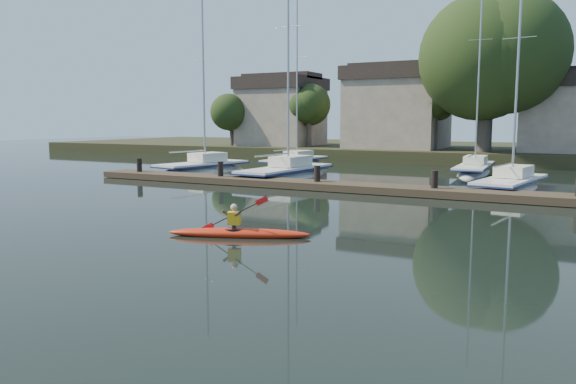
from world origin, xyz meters
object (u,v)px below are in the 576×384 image
at_px(sailboat_3, 510,194).
at_px(sailboat_5, 295,168).
at_px(sailboat_1, 286,182).
at_px(kayak, 238,231).
at_px(dock, 373,188).
at_px(sailboat_6, 474,176).
at_px(sailboat_0, 203,175).

distance_m(sailboat_3, sailboat_5, 18.76).
bearing_deg(sailboat_3, sailboat_1, -169.93).
height_order(kayak, sailboat_1, sailboat_1).
xyz_separation_m(dock, sailboat_3, (5.91, 3.96, -0.40)).
distance_m(dock, sailboat_5, 16.59).
bearing_deg(sailboat_6, sailboat_1, -139.69).
xyz_separation_m(sailboat_0, sailboat_6, (16.39, 8.00, 0.04)).
bearing_deg(kayak, sailboat_0, 107.49).
relative_size(sailboat_3, sailboat_6, 0.88).
bearing_deg(sailboat_5, sailboat_0, -105.57).
xyz_separation_m(sailboat_3, sailboat_5, (-16.61, 8.71, 0.02)).
xyz_separation_m(sailboat_0, sailboat_3, (19.60, -0.74, 0.02)).
bearing_deg(sailboat_3, sailboat_5, 161.74).
bearing_deg(sailboat_3, dock, -136.78).
bearing_deg(sailboat_1, kayak, -62.85).
relative_size(kayak, sailboat_6, 0.29).
distance_m(kayak, sailboat_0, 21.52).
height_order(dock, sailboat_6, sailboat_6).
relative_size(dock, sailboat_3, 2.59).
bearing_deg(sailboat_6, dock, -104.70).
height_order(dock, sailboat_0, sailboat_0).
distance_m(kayak, sailboat_1, 17.18).
height_order(sailboat_3, sailboat_5, sailboat_5).
xyz_separation_m(sailboat_3, sailboat_6, (-3.21, 8.75, 0.02)).
height_order(kayak, sailboat_6, sailboat_6).
relative_size(kayak, dock, 0.13).
bearing_deg(sailboat_5, sailboat_6, 5.14).
bearing_deg(dock, kayak, -90.57).
xyz_separation_m(dock, sailboat_5, (-10.70, 12.67, -0.38)).
bearing_deg(sailboat_0, sailboat_6, 37.34).
height_order(sailboat_0, sailboat_3, sailboat_3).
height_order(dock, sailboat_3, sailboat_3).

